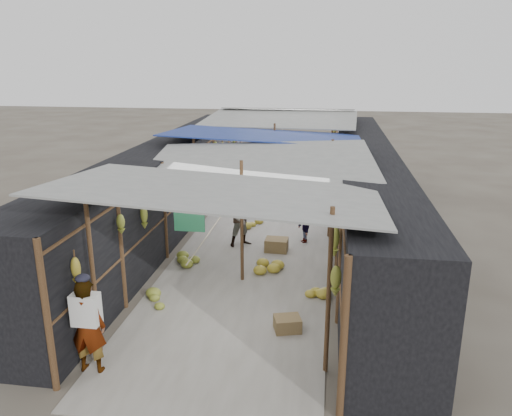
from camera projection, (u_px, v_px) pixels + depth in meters
The scene contains 14 objects.
ground at pixel (209, 361), 7.80m from camera, with size 80.00×80.00×0.00m, color #6B6356.
aisle_slab at pixel (264, 227), 13.96m from camera, with size 3.60×16.00×0.02m, color #9E998E.
stall_left at pixel (169, 184), 14.01m from camera, with size 1.40×15.00×2.30m, color black.
stall_right at pixel (365, 192), 13.25m from camera, with size 1.40×15.00×2.30m, color black.
crate_near at pixel (287, 324), 8.62m from camera, with size 0.45×0.36×0.27m, color olive.
crate_mid at pixel (276, 245), 12.20m from camera, with size 0.55×0.44×0.33m, color olive.
crate_back at pixel (262, 193), 16.95m from camera, with size 0.48×0.40×0.31m, color olive.
black_basin at pixel (311, 188), 17.88m from camera, with size 0.55×0.55×0.16m, color black.
vendor_elderly at pixel (88, 326), 7.35m from camera, with size 0.55×0.36×1.52m, color white.
shopper_blue at pixel (243, 218), 12.42m from camera, with size 0.71×0.55×1.46m, color #1F339D.
vendor_seated at pixel (304, 225), 12.69m from camera, with size 0.62×0.36×0.96m, color #544D49.
market_canopy at pixel (267, 140), 13.58m from camera, with size 5.62×15.20×2.77m.
hanging_bananas at pixel (261, 167), 13.83m from camera, with size 3.96×14.16×0.78m.
floor_bananas at pixel (242, 239), 12.64m from camera, with size 3.81×7.77×0.33m.
Camera 1 is at (1.72, -6.61, 4.54)m, focal length 35.00 mm.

